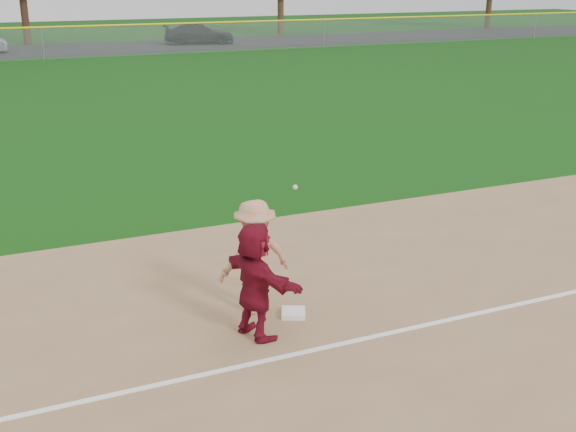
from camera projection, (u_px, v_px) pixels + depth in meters
name	position (u px, v px, depth m)	size (l,w,h in m)	color
ground	(326.00, 321.00, 11.47)	(160.00, 160.00, 0.00)	#0F410C
foul_line	(350.00, 342.00, 10.77)	(60.00, 0.10, 0.01)	white
parking_asphalt	(35.00, 51.00, 51.31)	(120.00, 10.00, 0.01)	black
first_base	(293.00, 313.00, 11.60)	(0.38, 0.38, 0.08)	white
base_runner	(255.00, 281.00, 10.68)	(1.68, 0.53, 1.81)	maroon
car_right	(199.00, 33.00, 56.00)	(2.20, 5.40, 1.57)	black
first_base_play	(255.00, 257.00, 11.50)	(1.26, 0.87, 2.19)	#A7A7A9
outfield_fence	(41.00, 28.00, 45.49)	(110.00, 0.12, 110.00)	#999EA0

